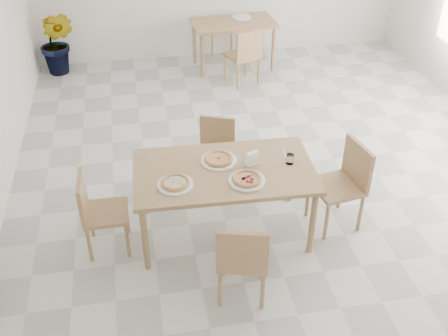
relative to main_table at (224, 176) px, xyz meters
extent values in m
plane|color=silver|center=(0.79, 1.03, -0.68)|extent=(7.00, 7.00, 0.00)
cube|color=tan|center=(0.00, 0.00, 0.05)|extent=(1.71, 1.01, 0.04)
cylinder|color=tan|center=(-0.78, -0.37, -0.32)|extent=(0.06, 0.06, 0.71)
cylinder|color=tan|center=(0.75, -0.43, -0.32)|extent=(0.06, 0.06, 0.71)
cylinder|color=tan|center=(-0.75, 0.43, -0.32)|extent=(0.06, 0.06, 0.71)
cylinder|color=tan|center=(0.78, 0.37, -0.32)|extent=(0.06, 0.06, 0.71)
cube|color=#A87754|center=(0.01, -0.80, -0.25)|extent=(0.51, 0.51, 0.04)
cube|color=#A87754|center=(-0.04, -0.98, -0.04)|extent=(0.41, 0.15, 0.39)
cylinder|color=#A87754|center=(0.23, -0.68, -0.48)|extent=(0.04, 0.04, 0.40)
cylinder|color=#A87754|center=(-0.11, -0.58, -0.48)|extent=(0.04, 0.04, 0.40)
cylinder|color=#A87754|center=(0.14, -1.02, -0.48)|extent=(0.04, 0.04, 0.40)
cylinder|color=#A87754|center=(-0.21, -0.93, -0.48)|extent=(0.04, 0.04, 0.40)
cube|color=#A87754|center=(0.04, 0.77, -0.28)|extent=(0.50, 0.50, 0.04)
cube|color=#A87754|center=(0.10, 0.93, -0.08)|extent=(0.37, 0.18, 0.37)
cylinder|color=#A87754|center=(-0.18, 0.68, -0.49)|extent=(0.03, 0.03, 0.38)
cylinder|color=#A87754|center=(0.13, 0.56, -0.49)|extent=(0.03, 0.03, 0.38)
cylinder|color=#A87754|center=(-0.05, 0.99, -0.49)|extent=(0.03, 0.03, 0.38)
cylinder|color=#A87754|center=(0.25, 0.86, -0.49)|extent=(0.03, 0.03, 0.38)
cube|color=#A87754|center=(-1.12, -0.01, -0.26)|extent=(0.41, 0.41, 0.04)
cube|color=#A87754|center=(-1.30, -0.01, -0.05)|extent=(0.05, 0.40, 0.38)
cylinder|color=#A87754|center=(-0.95, -0.19, -0.48)|extent=(0.03, 0.03, 0.39)
cylinder|color=#A87754|center=(-0.94, 0.16, -0.48)|extent=(0.03, 0.03, 0.39)
cylinder|color=#A87754|center=(-1.29, -0.18, -0.48)|extent=(0.03, 0.03, 0.39)
cylinder|color=#A87754|center=(-1.28, 0.17, -0.48)|extent=(0.03, 0.03, 0.39)
cube|color=#A87754|center=(1.10, -0.07, -0.22)|extent=(0.51, 0.51, 0.04)
cube|color=#A87754|center=(1.30, -0.04, 0.01)|extent=(0.12, 0.44, 0.42)
cylinder|color=#A87754|center=(0.88, 0.08, -0.46)|extent=(0.04, 0.04, 0.43)
cylinder|color=#A87754|center=(0.95, -0.29, -0.46)|extent=(0.04, 0.04, 0.43)
cylinder|color=#A87754|center=(1.26, 0.15, -0.46)|extent=(0.04, 0.04, 0.43)
cylinder|color=#A87754|center=(1.32, -0.23, -0.46)|extent=(0.04, 0.04, 0.43)
cylinder|color=white|center=(-0.02, 0.14, 0.08)|extent=(0.35, 0.35, 0.02)
cylinder|color=white|center=(-0.47, -0.16, 0.08)|extent=(0.32, 0.32, 0.02)
cylinder|color=white|center=(0.17, -0.22, 0.08)|extent=(0.33, 0.33, 0.02)
cylinder|color=#E2B66A|center=(-0.02, 0.14, 0.10)|extent=(0.28, 0.28, 0.01)
torus|color=#E2B66A|center=(-0.02, 0.14, 0.11)|extent=(0.28, 0.28, 0.03)
cylinder|color=red|center=(-0.02, 0.14, 0.11)|extent=(0.22, 0.22, 0.01)
ellipsoid|color=#215914|center=(-0.02, 0.14, 0.11)|extent=(0.05, 0.04, 0.01)
cylinder|color=#E2B66A|center=(-0.47, -0.16, 0.10)|extent=(0.30, 0.30, 0.01)
torus|color=#E2B66A|center=(-0.47, -0.16, 0.11)|extent=(0.30, 0.30, 0.03)
cylinder|color=beige|center=(-0.47, -0.16, 0.11)|extent=(0.23, 0.23, 0.01)
cylinder|color=#E2B66A|center=(0.17, -0.22, 0.10)|extent=(0.33, 0.33, 0.01)
torus|color=#E2B66A|center=(0.17, -0.22, 0.11)|extent=(0.33, 0.33, 0.03)
cylinder|color=red|center=(0.17, -0.22, 0.11)|extent=(0.25, 0.25, 0.01)
cylinder|color=white|center=(0.62, -0.01, 0.12)|extent=(0.07, 0.07, 0.10)
cylinder|color=white|center=(0.28, 0.07, 0.12)|extent=(0.07, 0.07, 0.10)
cube|color=silver|center=(0.27, 0.02, 0.08)|extent=(0.14, 0.10, 0.01)
cube|color=white|center=(0.27, 0.02, 0.15)|extent=(0.13, 0.09, 0.13)
cube|color=silver|center=(-0.66, 0.33, 0.08)|extent=(0.06, 0.17, 0.01)
cube|color=silver|center=(0.63, 0.17, 0.08)|extent=(0.04, 0.18, 0.01)
cube|color=#A87754|center=(0.89, 3.93, 0.05)|extent=(1.33, 0.81, 0.04)
cylinder|color=#A87754|center=(0.34, 3.60, -0.32)|extent=(0.06, 0.06, 0.71)
cylinder|color=#A87754|center=(1.48, 3.67, -0.32)|extent=(0.06, 0.06, 0.71)
cylinder|color=#A87754|center=(0.30, 4.20, -0.32)|extent=(0.06, 0.06, 0.71)
cylinder|color=#A87754|center=(1.45, 4.26, -0.32)|extent=(0.06, 0.06, 0.71)
cube|color=#A87754|center=(0.90, 3.31, -0.23)|extent=(0.56, 0.56, 0.04)
cube|color=#A87754|center=(0.96, 3.13, -0.01)|extent=(0.42, 0.19, 0.41)
cylinder|color=#A87754|center=(1.01, 3.55, -0.47)|extent=(0.04, 0.04, 0.42)
cylinder|color=#A87754|center=(0.66, 3.42, -0.47)|extent=(0.04, 0.04, 0.42)
cylinder|color=#A87754|center=(1.13, 3.20, -0.47)|extent=(0.04, 0.04, 0.42)
cylinder|color=#A87754|center=(0.79, 3.08, -0.47)|extent=(0.04, 0.04, 0.42)
cube|color=#A87754|center=(0.79, 4.61, -0.28)|extent=(0.40, 0.40, 0.04)
cube|color=#A87754|center=(0.79, 4.79, -0.07)|extent=(0.39, 0.05, 0.37)
cylinder|color=#A87754|center=(0.63, 4.44, -0.49)|extent=(0.03, 0.03, 0.38)
cylinder|color=#A87754|center=(0.97, 4.45, -0.49)|extent=(0.03, 0.03, 0.38)
cylinder|color=#A87754|center=(0.62, 4.77, -0.49)|extent=(0.03, 0.03, 0.38)
cylinder|color=#A87754|center=(0.95, 4.78, -0.49)|extent=(0.03, 0.03, 0.38)
cylinder|color=white|center=(1.05, 4.09, 0.08)|extent=(0.31, 0.31, 0.02)
imported|color=#23681F|center=(-1.83, 4.18, -0.17)|extent=(0.67, 0.61, 1.01)
camera|label=1|loc=(-0.73, -3.89, 2.84)|focal=42.00mm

